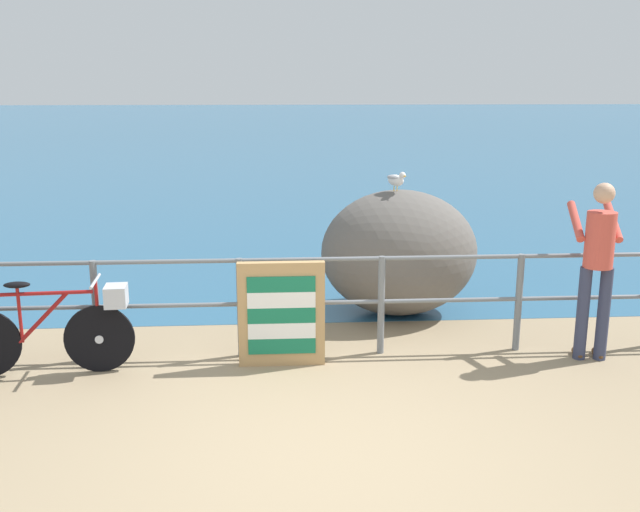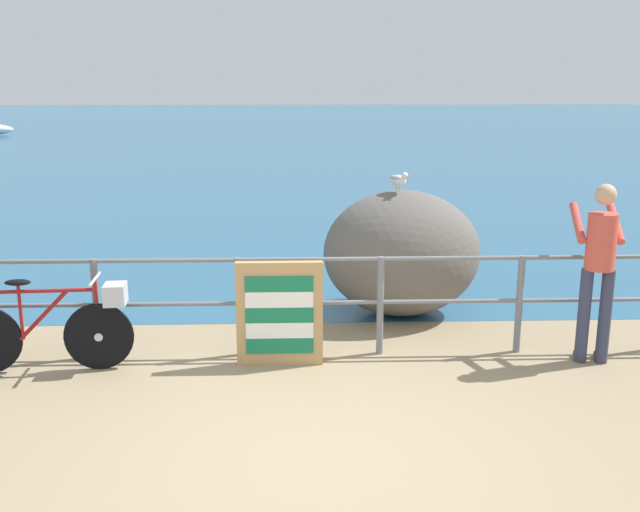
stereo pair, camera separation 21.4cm
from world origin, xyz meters
TOP-DOWN VIEW (x-y plane):
  - ground_plane at (0.00, 20.00)m, footprint 120.00×120.00m
  - sea_surface at (0.00, 47.99)m, footprint 120.00×90.00m
  - promenade_railing at (-0.00, 2.01)m, footprint 10.01×0.07m
  - bicycle at (-2.41, 1.67)m, footprint 1.70×0.48m
  - person_at_railing at (2.79, 1.74)m, footprint 0.52×0.66m
  - folded_deckchair_stack at (-0.30, 1.76)m, footprint 0.84×0.10m
  - breakwater_boulder_main at (1.11, 3.32)m, footprint 1.85×1.52m
  - seagull at (1.04, 3.25)m, footprint 0.23×0.33m

SIDE VIEW (x-z plane):
  - ground_plane at x=0.00m, z-range -0.10..0.00m
  - sea_surface at x=0.00m, z-range 0.00..0.01m
  - bicycle at x=-2.41m, z-range 0.00..0.92m
  - folded_deckchair_stack at x=-0.30m, z-range 0.00..1.04m
  - promenade_railing at x=0.00m, z-range 0.13..1.15m
  - breakwater_boulder_main at x=1.11m, z-range 0.00..1.49m
  - person_at_railing at x=2.79m, z-range 0.10..1.88m
  - seagull at x=1.04m, z-range 1.51..1.75m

